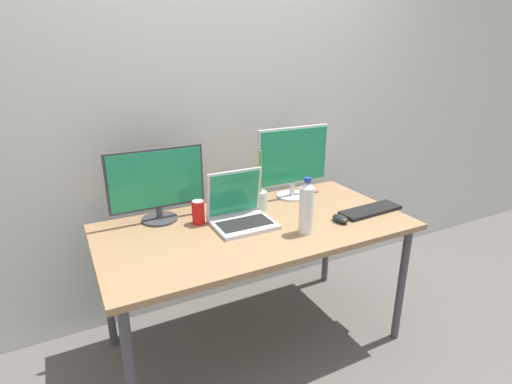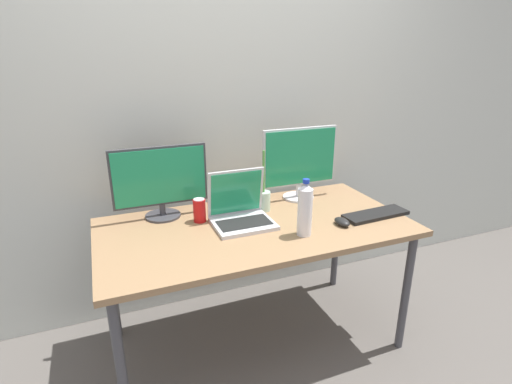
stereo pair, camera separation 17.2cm
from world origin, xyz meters
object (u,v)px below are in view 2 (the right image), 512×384
(monitor_left, at_px, (160,181))
(water_bottle, at_px, (305,209))
(laptop_silver, at_px, (240,211))
(keyboard_main, at_px, (376,214))
(bamboo_vase, at_px, (263,199))
(soda_can_near_keyboard, at_px, (199,210))
(work_desk, at_px, (256,235))
(mouse_by_keyboard, at_px, (342,222))
(monitor_center, at_px, (300,161))

(monitor_left, xyz_separation_m, water_bottle, (0.61, -0.48, -0.07))
(laptop_silver, height_order, keyboard_main, laptop_silver)
(laptop_silver, height_order, bamboo_vase, bamboo_vase)
(water_bottle, height_order, soda_can_near_keyboard, water_bottle)
(keyboard_main, bearing_deg, bamboo_vase, 146.96)
(laptop_silver, distance_m, keyboard_main, 0.74)
(work_desk, relative_size, mouse_by_keyboard, 15.50)
(bamboo_vase, bearing_deg, mouse_by_keyboard, -48.72)
(monitor_left, bearing_deg, keyboard_main, -21.55)
(water_bottle, bearing_deg, soda_can_near_keyboard, 141.31)
(monitor_center, bearing_deg, mouse_by_keyboard, -86.94)
(work_desk, height_order, keyboard_main, keyboard_main)
(soda_can_near_keyboard, xyz_separation_m, bamboo_vase, (0.37, 0.02, 0.00))
(monitor_center, bearing_deg, monitor_left, 178.70)
(mouse_by_keyboard, distance_m, water_bottle, 0.26)
(monitor_center, distance_m, keyboard_main, 0.53)
(monitor_left, height_order, laptop_silver, monitor_left)
(monitor_center, xyz_separation_m, laptop_silver, (-0.45, -0.21, -0.17))
(keyboard_main, bearing_deg, soda_can_near_keyboard, 159.04)
(monitor_left, xyz_separation_m, monitor_center, (0.82, -0.02, 0.03))
(soda_can_near_keyboard, bearing_deg, laptop_silver, -26.03)
(water_bottle, distance_m, soda_can_near_keyboard, 0.56)
(water_bottle, relative_size, soda_can_near_keyboard, 2.28)
(monitor_left, height_order, keyboard_main, monitor_left)
(laptop_silver, relative_size, keyboard_main, 0.82)
(mouse_by_keyboard, distance_m, bamboo_vase, 0.45)
(monitor_center, bearing_deg, laptop_silver, -155.17)
(keyboard_main, bearing_deg, laptop_silver, 161.41)
(work_desk, height_order, monitor_left, monitor_left)
(monitor_center, relative_size, soda_can_near_keyboard, 3.75)
(monitor_center, xyz_separation_m, water_bottle, (-0.21, -0.46, -0.10))
(keyboard_main, distance_m, mouse_by_keyboard, 0.24)
(monitor_center, bearing_deg, work_desk, -145.58)
(mouse_by_keyboard, relative_size, soda_can_near_keyboard, 0.82)
(laptop_silver, bearing_deg, soda_can_near_keyboard, 153.97)
(keyboard_main, relative_size, soda_can_near_keyboard, 2.96)
(mouse_by_keyboard, bearing_deg, water_bottle, -177.17)
(monitor_left, xyz_separation_m, keyboard_main, (1.08, -0.43, -0.20))
(laptop_silver, height_order, mouse_by_keyboard, laptop_silver)
(monitor_left, distance_m, laptop_silver, 0.45)
(keyboard_main, relative_size, bamboo_vase, 1.08)
(work_desk, distance_m, mouse_by_keyboard, 0.45)
(monitor_left, distance_m, bamboo_vase, 0.57)
(mouse_by_keyboard, height_order, bamboo_vase, bamboo_vase)
(monitor_left, height_order, water_bottle, monitor_left)
(monitor_center, bearing_deg, water_bottle, -114.67)
(monitor_center, bearing_deg, soda_can_near_keyboard, -169.96)
(monitor_center, relative_size, laptop_silver, 1.54)
(work_desk, bearing_deg, monitor_left, 146.64)
(mouse_by_keyboard, bearing_deg, monitor_center, 90.14)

